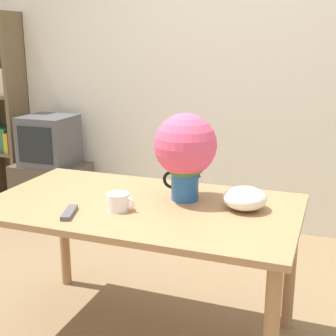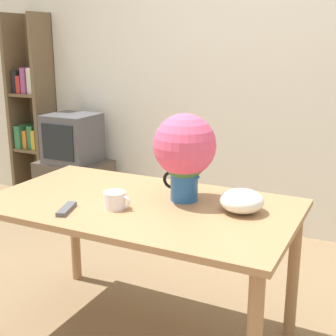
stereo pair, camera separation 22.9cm
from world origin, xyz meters
name	(u,v)px [view 1 (the left image)]	position (x,y,z in m)	size (l,w,h in m)	color
wall_back	(234,67)	(0.00, 1.81, 1.30)	(8.00, 0.05, 2.60)	silver
table	(142,222)	(-0.05, 0.10, 0.65)	(1.49, 0.84, 0.74)	#A3754C
flower_vase	(185,151)	(0.13, 0.23, 0.99)	(0.30, 0.30, 0.43)	#235B9E
coffee_mug	(119,202)	(-0.11, -0.02, 0.78)	(0.14, 0.10, 0.08)	white
white_bowl	(245,198)	(0.43, 0.20, 0.79)	(0.20, 0.20, 0.11)	silver
remote_control	(69,213)	(-0.29, -0.15, 0.75)	(0.09, 0.17, 0.02)	#4C4C51
tv_stand	(52,190)	(-1.50, 1.48, 0.23)	(0.62, 0.41, 0.47)	#4C4238
tv_set	(49,141)	(-1.50, 1.47, 0.68)	(0.41, 0.41, 0.42)	#4C4C51
bookshelf	(4,112)	(-2.10, 1.66, 0.87)	(0.37, 0.30, 1.75)	brown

